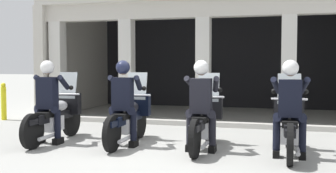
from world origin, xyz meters
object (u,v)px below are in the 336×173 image
motorcycle_far_right (289,125)px  police_officer_far_right (290,100)px  motorcycle_center_left (129,117)px  motorcycle_far_left (57,116)px  bollard_kerbside (4,101)px  police_officer_far_left (48,95)px  police_officer_center_left (123,96)px  police_officer_center_right (201,98)px  motorcycle_center_right (204,121)px

motorcycle_far_right → police_officer_far_right: size_ratio=1.29×
motorcycle_center_left → motorcycle_far_right: (2.93, -0.15, 0.00)m
motorcycle_far_left → bollard_kerbside: (-2.97, 2.28, -0.00)m
police_officer_far_left → police_officer_center_left: size_ratio=1.00×
police_officer_far_right → bollard_kerbside: police_officer_far_right is taller
police_officer_center_left → police_officer_center_right: size_ratio=1.00×
police_officer_center_left → police_officer_center_right: 1.46m
motorcycle_far_right → police_officer_center_right: bearing=-175.8°
police_officer_far_left → bollard_kerbside: size_ratio=1.58×
police_officer_far_left → bollard_kerbside: 3.95m
police_officer_center_left → motorcycle_far_right: 2.96m
police_officer_center_right → motorcycle_far_right: bearing=-2.5°
motorcycle_center_right → bollard_kerbside: bearing=149.8°
motorcycle_far_left → motorcycle_center_right: size_ratio=1.00×
motorcycle_center_left → police_officer_far_right: size_ratio=1.29×
motorcycle_far_left → police_officer_center_left: size_ratio=1.29×
motorcycle_center_right → police_officer_far_right: size_ratio=1.29×
police_officer_center_left → motorcycle_far_right: bearing=-4.8°
motorcycle_far_left → motorcycle_far_right: size_ratio=1.00×
police_officer_center_left → motorcycle_far_left: bearing=167.6°
motorcycle_center_left → police_officer_center_left: 0.52m
police_officer_far_right → police_officer_center_right: bearing=173.1°
motorcycle_center_left → police_officer_far_right: 2.99m
motorcycle_center_right → motorcycle_far_right: 1.47m
motorcycle_far_left → police_officer_center_left: 1.53m
police_officer_far_left → motorcycle_center_right: 2.99m
police_officer_far_left → motorcycle_center_left: police_officer_far_left is taller
motorcycle_center_right → police_officer_far_right: (1.46, -0.37, 0.44)m
police_officer_center_left → police_officer_center_right: (1.46, -0.06, 0.00)m
police_officer_center_right → motorcycle_center_right: bearing=79.8°
motorcycle_center_left → police_officer_center_right: size_ratio=1.29×
motorcycle_far_left → police_officer_far_right: (4.39, -0.27, 0.44)m
motorcycle_far_left → motorcycle_center_right: bearing=-7.4°
police_officer_center_left → motorcycle_far_right: size_ratio=0.78×
police_officer_center_left → motorcycle_center_right: bearing=1.3°
motorcycle_center_left → police_officer_center_right: (1.46, -0.34, 0.44)m
police_officer_center_left → motorcycle_center_left: bearing=82.3°
motorcycle_center_right → bollard_kerbside: (-5.90, 2.18, -0.00)m
police_officer_far_right → police_officer_far_left: bearing=176.8°
police_officer_far_left → police_officer_center_left: same height
police_officer_far_left → motorcycle_center_left: (1.46, 0.44, -0.44)m
police_officer_center_right → police_officer_far_left: bearing=172.0°
police_officer_center_right → police_officer_far_right: size_ratio=1.00×
motorcycle_center_left → bollard_kerbside: 4.92m
police_officer_center_right → police_officer_far_right: same height
motorcycle_far_left → motorcycle_center_left: bearing=-3.2°
motorcycle_center_right → police_officer_center_right: 0.52m
motorcycle_center_left → police_officer_center_left: size_ratio=1.29×
motorcycle_far_left → police_officer_center_left: bearing=-14.3°
motorcycle_center_right → bollard_kerbside: 6.29m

